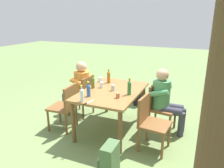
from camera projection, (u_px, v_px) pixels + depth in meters
name	position (u px, v px, depth m)	size (l,w,h in m)	color
ground_plane	(112.00, 129.00, 4.13)	(24.00, 24.00, 0.00)	#6B844C
dining_table	(112.00, 95.00, 3.92)	(1.49, 0.99, 0.78)	olive
chair_near_left	(84.00, 94.00, 4.57)	(0.48, 0.48, 0.87)	brown
chair_far_left	(159.00, 105.00, 3.98)	(0.49, 0.49, 0.87)	brown
chair_far_right	(150.00, 120.00, 3.40)	(0.48, 0.48, 0.87)	brown
chair_near_right	(66.00, 105.00, 3.99)	(0.46, 0.46, 0.87)	brown
person_in_white_shirt	(79.00, 86.00, 4.56)	(0.47, 0.61, 1.18)	orange
person_in_plaid_shirt	(165.00, 97.00, 3.89)	(0.47, 0.61, 1.18)	#4C935B
bottle_olive	(93.00, 82.00, 3.99)	(0.06, 0.06, 0.27)	#566623
bottle_blue	(89.00, 90.00, 3.57)	(0.06, 0.06, 0.26)	#2D56A3
bottle_amber	(109.00, 77.00, 4.31)	(0.06, 0.06, 0.29)	#996019
bottle_clear	(82.00, 95.00, 3.35)	(0.06, 0.06, 0.26)	white
bottle_green	(129.00, 87.00, 3.65)	(0.06, 0.06, 0.30)	#287A38
cup_steel	(113.00, 88.00, 3.87)	(0.07, 0.07, 0.11)	#B2B7BC
cup_terracotta	(118.00, 95.00, 3.52)	(0.07, 0.07, 0.09)	#BC6B47
cup_white	(101.00, 80.00, 4.40)	(0.08, 0.08, 0.09)	white
cup_glass	(102.00, 85.00, 4.04)	(0.07, 0.07, 0.11)	silver
table_knife	(88.00, 103.00, 3.33)	(0.24, 0.07, 0.01)	silver
backpack_by_near_side	(139.00, 97.00, 5.25)	(0.31, 0.23, 0.38)	black
backpack_by_far_side	(109.00, 161.00, 2.86)	(0.30, 0.22, 0.47)	#47663D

